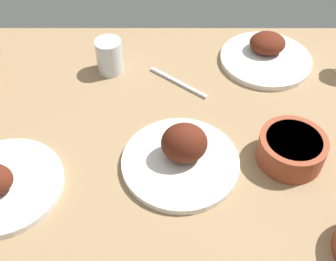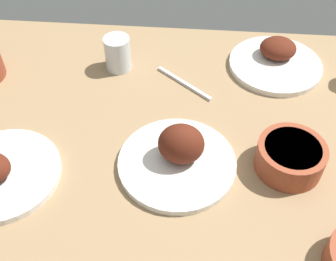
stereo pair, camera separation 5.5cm
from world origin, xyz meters
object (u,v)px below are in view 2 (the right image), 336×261
at_px(plate_far_side, 276,60).
at_px(spoon_loose, 184,83).
at_px(bowl_potatoes, 290,156).
at_px(water_tumbler, 118,53).
at_px(plate_near_viewer, 179,155).

height_order(plate_far_side, spoon_loose, plate_far_side).
bearing_deg(spoon_loose, bowl_potatoes, 172.32).
relative_size(bowl_potatoes, spoon_loose, 0.79).
distance_m(plate_far_side, water_tumbler, 0.43).
xyz_separation_m(plate_far_side, water_tumbler, (0.43, 0.05, 0.03)).
bearing_deg(plate_near_viewer, water_tumbler, -60.17).
xyz_separation_m(water_tumbler, spoon_loose, (-0.18, 0.06, -0.04)).
distance_m(water_tumbler, spoon_loose, 0.20).
height_order(plate_far_side, water_tumbler, water_tumbler).
xyz_separation_m(plate_far_side, plate_near_viewer, (0.24, 0.37, 0.01)).
xyz_separation_m(bowl_potatoes, water_tumbler, (0.42, -0.31, 0.01)).
xyz_separation_m(plate_far_side, bowl_potatoes, (0.01, 0.36, 0.02)).
height_order(plate_near_viewer, spoon_loose, plate_near_viewer).
distance_m(plate_near_viewer, water_tumbler, 0.37).
xyz_separation_m(plate_far_side, spoon_loose, (0.25, 0.10, -0.01)).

